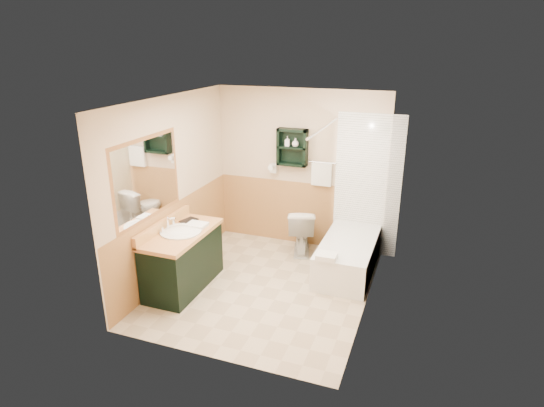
% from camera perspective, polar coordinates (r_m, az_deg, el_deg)
% --- Properties ---
extents(floor, '(3.00, 3.00, 0.00)m').
position_cam_1_polar(floor, '(6.04, -0.89, -10.40)').
color(floor, '#C3AE8E').
rests_on(floor, ground).
extents(back_wall, '(2.60, 0.04, 2.40)m').
position_cam_1_polar(back_wall, '(6.91, 3.59, 4.35)').
color(back_wall, beige).
rests_on(back_wall, ground).
extents(left_wall, '(0.04, 3.00, 2.40)m').
position_cam_1_polar(left_wall, '(6.11, -12.60, 1.82)').
color(left_wall, beige).
rests_on(left_wall, ground).
extents(right_wall, '(0.04, 3.00, 2.40)m').
position_cam_1_polar(right_wall, '(5.23, 12.67, -1.27)').
color(right_wall, beige).
rests_on(right_wall, ground).
extents(ceiling, '(2.60, 3.00, 0.04)m').
position_cam_1_polar(ceiling, '(5.25, -1.04, 13.06)').
color(ceiling, white).
rests_on(ceiling, back_wall).
extents(wainscot_left, '(2.98, 2.98, 1.00)m').
position_cam_1_polar(wainscot_left, '(6.34, -11.86, -4.24)').
color(wainscot_left, tan).
rests_on(wainscot_left, left_wall).
extents(wainscot_back, '(2.58, 2.58, 1.00)m').
position_cam_1_polar(wainscot_back, '(7.09, 3.39, -1.18)').
color(wainscot_back, tan).
rests_on(wainscot_back, back_wall).
extents(mirror_frame, '(1.30, 1.30, 1.00)m').
position_cam_1_polar(mirror_frame, '(5.56, -15.40, 3.04)').
color(mirror_frame, '#995532').
rests_on(mirror_frame, left_wall).
extents(mirror_glass, '(1.20, 1.20, 0.90)m').
position_cam_1_polar(mirror_glass, '(5.56, -15.35, 3.03)').
color(mirror_glass, white).
rests_on(mirror_glass, left_wall).
extents(tile_right, '(1.50, 1.50, 2.10)m').
position_cam_1_polar(tile_right, '(5.99, 13.21, -0.12)').
color(tile_right, white).
rests_on(tile_right, right_wall).
extents(tile_back, '(0.95, 0.95, 2.10)m').
position_cam_1_polar(tile_back, '(6.70, 11.88, 2.12)').
color(tile_back, white).
rests_on(tile_back, back_wall).
extents(tile_accent, '(1.50, 1.50, 0.10)m').
position_cam_1_polar(tile_accent, '(5.76, 13.77, 7.86)').
color(tile_accent, '#154928').
rests_on(tile_accent, right_wall).
extents(wall_shelf, '(0.45, 0.15, 0.55)m').
position_cam_1_polar(wall_shelf, '(6.74, 2.55, 7.05)').
color(wall_shelf, black).
rests_on(wall_shelf, back_wall).
extents(hair_dryer, '(0.10, 0.24, 0.18)m').
position_cam_1_polar(hair_dryer, '(6.94, 0.21, 4.48)').
color(hair_dryer, white).
rests_on(hair_dryer, back_wall).
extents(towel_bar, '(0.40, 0.06, 0.40)m').
position_cam_1_polar(towel_bar, '(6.71, 6.32, 5.14)').
color(towel_bar, silver).
rests_on(towel_bar, back_wall).
extents(curtain_rod, '(0.03, 1.60, 0.03)m').
position_cam_1_polar(curtain_rod, '(5.87, 6.58, 9.50)').
color(curtain_rod, silver).
rests_on(curtain_rod, back_wall).
extents(shower_curtain, '(1.05, 1.05, 1.70)m').
position_cam_1_polar(shower_curtain, '(6.24, 6.67, 2.07)').
color(shower_curtain, beige).
rests_on(shower_curtain, curtain_rod).
extents(vanity, '(0.59, 1.21, 0.77)m').
position_cam_1_polar(vanity, '(5.98, -11.12, -6.92)').
color(vanity, black).
rests_on(vanity, ground).
extents(bathtub, '(0.70, 1.50, 0.46)m').
position_cam_1_polar(bathtub, '(6.42, 9.57, -6.41)').
color(bathtub, silver).
rests_on(bathtub, ground).
extents(toilet, '(0.56, 0.78, 0.69)m').
position_cam_1_polar(toilet, '(6.85, 3.72, -3.37)').
color(toilet, silver).
rests_on(toilet, ground).
extents(counter_towel, '(0.25, 0.20, 0.04)m').
position_cam_1_polar(counter_towel, '(5.95, -9.40, -2.66)').
color(counter_towel, silver).
rests_on(counter_towel, vanity).
extents(vanity_book, '(0.16, 0.06, 0.22)m').
position_cam_1_polar(vanity_book, '(6.15, -10.98, -1.08)').
color(vanity_book, black).
rests_on(vanity_book, vanity).
extents(tub_towel, '(0.25, 0.21, 0.07)m').
position_cam_1_polar(tub_towel, '(5.74, 6.87, -6.61)').
color(tub_towel, silver).
rests_on(tub_towel, bathtub).
extents(soap_bottle_a, '(0.08, 0.15, 0.07)m').
position_cam_1_polar(soap_bottle_a, '(6.75, 1.94, 7.50)').
color(soap_bottle_a, silver).
rests_on(soap_bottle_a, wall_shelf).
extents(soap_bottle_b, '(0.11, 0.14, 0.10)m').
position_cam_1_polar(soap_bottle_b, '(6.71, 2.95, 7.55)').
color(soap_bottle_b, silver).
rests_on(soap_bottle_b, wall_shelf).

